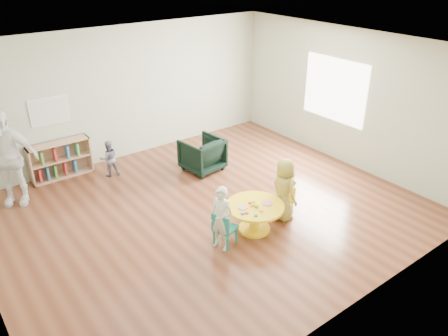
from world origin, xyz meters
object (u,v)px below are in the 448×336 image
Objects in this scene: activity_table at (255,213)px; child_right at (284,190)px; child_left at (221,218)px; toddler at (109,158)px; bookshelf at (59,160)px; kid_chair_right at (285,198)px; armchair at (202,154)px; kid_chair_left at (224,228)px; adult_caretaker at (7,158)px.

activity_table is 0.85× the size of child_right.
child_left is 3.31m from toddler.
child_left is at bearing -73.01° from bookshelf.
kid_chair_right is at bearing 129.05° from toddler.
armchair is 2.70m from child_left.
activity_table is at bearing 117.27° from toddler.
child_right reaches higher than bookshelf.
armchair reaches higher than activity_table.
child_right is at bearing 83.65° from armchair.
armchair is at bearing -31.15° from bookshelf.
toddler is (-0.43, 3.26, 0.07)m from kid_chair_left.
adult_caretaker reaches higher than toddler.
armchair is at bearing 13.52° from adult_caretaker.
kid_chair_left is 3.29m from toddler.
bookshelf is (-1.89, 3.80, 0.04)m from activity_table.
armchair is 1.01× the size of toddler.
kid_chair_right is at bearing 6.19° from activity_table.
child_left is 1.32m from child_right.
adult_caretaker is at bearing 131.39° from activity_table.
child_right is at bearing -0.92° from activity_table.
kid_chair_right is 3.65m from toddler.
kid_chair_left is at bearing 105.34° from kid_chair_right.
kid_chair_right is at bearing 76.28° from child_left.
toddler is at bearing -35.25° from bookshelf.
activity_table is 2.39m from armchair.
bookshelf is at bearing 38.55° from child_right.
bookshelf is at bearing -38.77° from armchair.
kid_chair_left is 1.41m from kid_chair_right.
kid_chair_left reaches higher than activity_table.
armchair is (2.45, -1.48, -0.02)m from bookshelf.
activity_table is at bearing -63.63° from bookshelf.
kid_chair_right is 1.49m from child_left.
kid_chair_left is 0.33× the size of adult_caretaker.
bookshelf is at bearing 178.15° from child_left.
toddler is (-0.37, 3.28, -0.14)m from child_left.
kid_chair_right is at bearing 87.32° from armchair.
armchair is at bearing 133.06° from kid_chair_left.
adult_caretaker reaches higher than child_left.
child_left reaches higher than armchair.
toddler is at bearing 167.82° from kid_chair_left.
kid_chair_left is 4.02m from adult_caretaker.
kid_chair_left is at bearing 96.24° from child_right.
toddler is (0.81, -0.57, 0.01)m from bookshelf.
toddler is (-1.08, 3.23, 0.05)m from activity_table.
kid_chair_left is 2.65m from armchair.
child_right is at bearing 72.86° from child_left.
kid_chair_left is at bearing -177.30° from activity_table.
adult_caretaker is at bearing 52.13° from child_right.
child_left is (-1.27, -2.37, 0.17)m from armchair.
bookshelf reaches higher than kid_chair_right.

